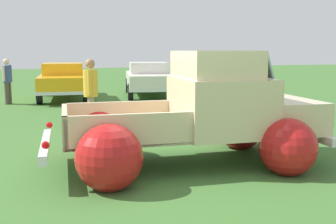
% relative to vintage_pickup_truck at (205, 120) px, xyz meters
% --- Properties ---
extents(ground_plane, '(80.00, 80.00, 0.00)m').
position_rel_vintage_pickup_truck_xyz_m(ground_plane, '(-0.39, 0.04, -0.76)').
color(ground_plane, '#3D6B2D').
extents(vintage_pickup_truck, '(4.80, 3.17, 1.96)m').
position_rel_vintage_pickup_truck_xyz_m(vintage_pickup_truck, '(0.00, 0.00, 0.00)').
color(vintage_pickup_truck, black).
rests_on(vintage_pickup_truck, ground).
extents(show_car_0, '(2.44, 4.88, 1.43)m').
position_rel_vintage_pickup_truck_xyz_m(show_car_0, '(-1.14, 10.65, 0.03)').
color(show_car_0, black).
rests_on(show_car_0, ground).
extents(show_car_1, '(2.89, 4.92, 1.43)m').
position_rel_vintage_pickup_truck_xyz_m(show_car_1, '(2.42, 10.44, 0.03)').
color(show_car_1, black).
rests_on(show_car_1, ground).
extents(spectator_0, '(0.54, 0.38, 1.82)m').
position_rel_vintage_pickup_truck_xyz_m(spectator_0, '(1.44, 3.78, 0.29)').
color(spectator_0, navy).
rests_on(spectator_0, ground).
extents(spectator_1, '(0.46, 0.50, 1.64)m').
position_rel_vintage_pickup_truck_xyz_m(spectator_1, '(-3.22, 9.62, 0.18)').
color(spectator_1, '#4C4742').
rests_on(spectator_1, ground).
extents(spectator_2, '(0.42, 0.53, 1.73)m').
position_rel_vintage_pickup_truck_xyz_m(spectator_2, '(-1.32, 3.47, 0.23)').
color(spectator_2, gray).
rests_on(spectator_2, ground).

